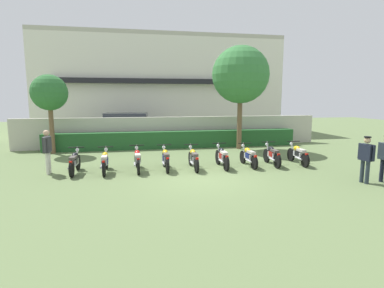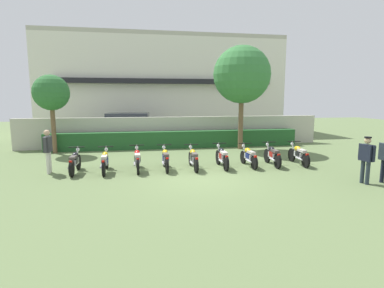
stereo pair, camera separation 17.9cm
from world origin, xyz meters
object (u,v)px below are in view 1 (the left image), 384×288
motorcycle_in_row_6 (248,156)px  motorcycle_in_row_5 (222,157)px  motorcycle_in_row_4 (193,158)px  motorcycle_in_row_8 (298,154)px  inspector_person (47,148)px  motorcycle_in_row_7 (272,155)px  tree_far_side (241,75)px  parked_car (129,127)px  motorcycle_in_row_3 (166,159)px  tree_near_inspector (49,93)px  officer_0 (366,156)px  motorcycle_in_row_2 (137,159)px  motorcycle_in_row_0 (75,162)px  motorcycle_in_row_1 (105,161)px

motorcycle_in_row_6 → motorcycle_in_row_5: bearing=89.1°
motorcycle_in_row_4 → motorcycle_in_row_8: 4.64m
inspector_person → motorcycle_in_row_7: bearing=-1.5°
tree_far_side → motorcycle_in_row_4: (-3.51, -4.39, -3.67)m
parked_car → inspector_person: parked_car is taller
inspector_person → tree_far_side: bearing=24.4°
tree_far_side → motorcycle_in_row_3: bearing=-137.1°
motorcycle_in_row_3 → inspector_person: bearing=87.3°
tree_near_inspector → officer_0: 14.38m
motorcycle_in_row_3 → inspector_person: size_ratio=1.10×
tree_near_inspector → inspector_person: 5.08m
motorcycle_in_row_2 → motorcycle_in_row_7: 5.68m
motorcycle_in_row_0 → motorcycle_in_row_2: 2.37m
motorcycle_in_row_1 → motorcycle_in_row_8: size_ratio=0.98×
motorcycle_in_row_0 → inspector_person: size_ratio=1.09×
motorcycle_in_row_0 → motorcycle_in_row_2: motorcycle_in_row_2 is taller
motorcycle_in_row_8 → officer_0: (0.66, -3.16, 0.49)m
motorcycle_in_row_0 → motorcycle_in_row_4: bearing=-90.3°
motorcycle_in_row_1 → motorcycle_in_row_2: size_ratio=0.99×
motorcycle_in_row_6 → motorcycle_in_row_4: bearing=89.2°
inspector_person → motorcycle_in_row_5: bearing=-2.0°
tree_near_inspector → motorcycle_in_row_7: size_ratio=2.22×
tree_far_side → inspector_person: 10.47m
parked_car → inspector_person: bearing=-103.3°
motorcycle_in_row_0 → officer_0: 10.44m
motorcycle_in_row_1 → motorcycle_in_row_3: motorcycle_in_row_3 is taller
motorcycle_in_row_7 → motorcycle_in_row_4: bearing=93.9°
motorcycle_in_row_0 → motorcycle_in_row_8: motorcycle_in_row_0 is taller
motorcycle_in_row_0 → motorcycle_in_row_8: size_ratio=0.95×
motorcycle_in_row_1 → motorcycle_in_row_3: (2.35, 0.04, 0.01)m
motorcycle_in_row_6 → officer_0: (2.92, -3.19, 0.50)m
motorcycle_in_row_0 → parked_car: bearing=-11.8°
tree_far_side → motorcycle_in_row_4: 6.71m
officer_0 → motorcycle_in_row_5: bearing=-46.6°
motorcycle_in_row_0 → motorcycle_in_row_6: (6.98, -0.09, -0.01)m
motorcycle_in_row_2 → motorcycle_in_row_7: (5.68, -0.06, -0.01)m
motorcycle_in_row_0 → motorcycle_in_row_3: size_ratio=0.99×
motorcycle_in_row_1 → motorcycle_in_row_2: bearing=-88.1°
parked_car → motorcycle_in_row_6: (5.03, -8.62, -0.50)m
parked_car → motorcycle_in_row_4: (2.65, -8.64, -0.49)m
motorcycle_in_row_3 → tree_far_side: bearing=-47.4°
motorcycle_in_row_0 → motorcycle_in_row_8: (9.25, -0.11, -0.00)m
officer_0 → motorcycle_in_row_8: bearing=-86.9°
motorcycle_in_row_1 → motorcycle_in_row_6: size_ratio=1.04×
motorcycle_in_row_1 → inspector_person: bearing=83.7°
motorcycle_in_row_5 → officer_0: officer_0 is taller
motorcycle_in_row_1 → motorcycle_in_row_6: motorcycle_in_row_1 is taller
inspector_person → tree_near_inspector: bearing=101.3°
motorcycle_in_row_1 → motorcycle_in_row_4: motorcycle_in_row_1 is taller
officer_0 → motorcycle_in_row_0: bearing=-27.0°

